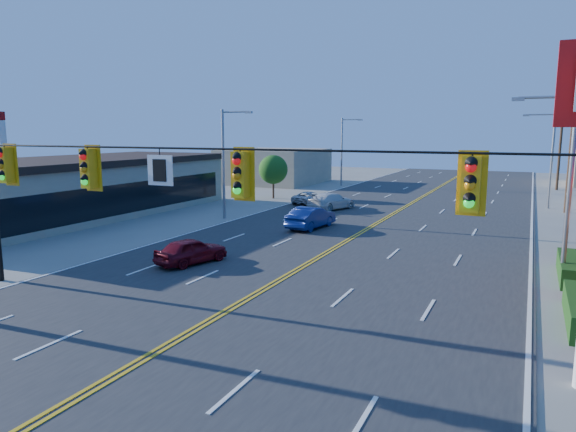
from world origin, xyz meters
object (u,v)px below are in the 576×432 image
at_px(signal_span, 121,190).
at_px(car_magenta, 191,252).
at_px(car_silver, 310,198).
at_px(car_blue, 311,218).
at_px(car_white, 331,202).

height_order(signal_span, car_magenta, signal_span).
relative_size(signal_span, car_silver, 6.26).
relative_size(signal_span, car_magenta, 6.58).
distance_m(signal_span, car_silver, 33.00).
relative_size(car_blue, car_white, 0.92).
relative_size(car_magenta, car_silver, 0.95).
relative_size(car_magenta, car_blue, 0.84).
bearing_deg(car_white, car_blue, 119.86).
xyz_separation_m(car_blue, car_white, (-1.72, 8.42, -0.03)).
height_order(car_blue, car_silver, car_blue).
height_order(car_magenta, car_silver, car_magenta).
distance_m(signal_span, car_white, 30.00).
bearing_deg(car_blue, car_white, -72.35).
bearing_deg(car_blue, car_magenta, 87.51).
relative_size(signal_span, car_white, 5.12).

